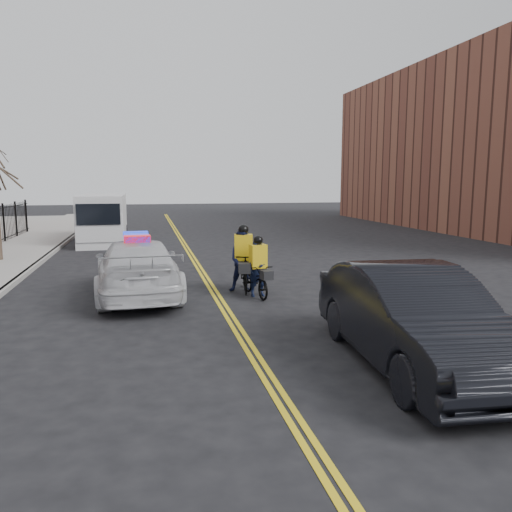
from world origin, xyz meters
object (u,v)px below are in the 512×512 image
Objects in this scene: cyclist_near at (258,275)px; cyclist_far at (243,265)px; cargo_van at (103,220)px; police_cruiser at (137,268)px; dark_sedan at (413,318)px.

cyclist_near is 0.76m from cyclist_far.
cargo_van is 13.72m from cyclist_far.
cyclist_far reaches higher than police_cruiser.
cyclist_far is at bearing 103.93° from cyclist_near.
police_cruiser is 2.80× the size of cyclist_far.
cyclist_near is 0.91× the size of cyclist_far.
police_cruiser is 12.88m from cargo_van.
dark_sedan is 20.43m from cargo_van.
dark_sedan is at bearing -85.34° from cyclist_near.
police_cruiser is 0.94× the size of cargo_van.
dark_sedan is at bearing -66.28° from cyclist_far.
dark_sedan is at bearing 122.64° from police_cruiser.
police_cruiser is 3.09× the size of cyclist_near.
police_cruiser is 3.41m from cyclist_near.
police_cruiser is 8.13m from dark_sedan.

